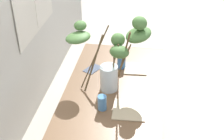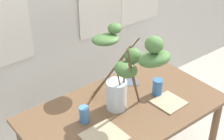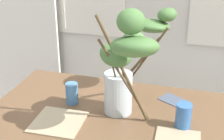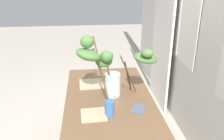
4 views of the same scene
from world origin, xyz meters
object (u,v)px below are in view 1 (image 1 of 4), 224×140
Objects in this scene: vase_with_branches at (113,51)px; plate_square_left at (129,110)px; drinking_glass_blue_right at (121,61)px; drinking_glass_blue_left at (102,103)px; dining_table at (114,95)px; plate_square_right at (135,69)px.

vase_with_branches is 3.13× the size of plate_square_left.
drinking_glass_blue_left is at bearing 173.02° from drinking_glass_blue_right.
vase_with_branches is (0.03, 0.02, 0.43)m from dining_table.
drinking_glass_blue_right is (0.28, -0.04, -0.27)m from vase_with_branches.
dining_table is 0.36m from plate_square_right.
vase_with_branches is 3.75× the size of plate_square_right.
vase_with_branches is at bearing 147.12° from plate_square_right.
vase_with_branches is 0.39m from drinking_glass_blue_right.
dining_table is at bearing 152.36° from plate_square_right.
plate_square_right is at bearing -32.88° from vase_with_branches.
plate_square_right is (0.61, 0.00, 0.00)m from plate_square_left.
drinking_glass_blue_left reaches higher than plate_square_left.
plate_square_left is at bearing -152.27° from dining_table.
drinking_glass_blue_right is at bearing -8.64° from vase_with_branches.
plate_square_right is at bearing -94.00° from drinking_glass_blue_right.
plate_square_left reaches higher than dining_table.
drinking_glass_blue_right is 0.52× the size of plate_square_left.
vase_with_branches is at bearing 32.05° from dining_table.
drinking_glass_blue_right reaches higher than plate_square_left.
plate_square_left is at bearing -179.94° from plate_square_right.
vase_with_branches is at bearing 28.13° from plate_square_left.
drinking_glass_blue_left is (-0.32, 0.05, 0.16)m from dining_table.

